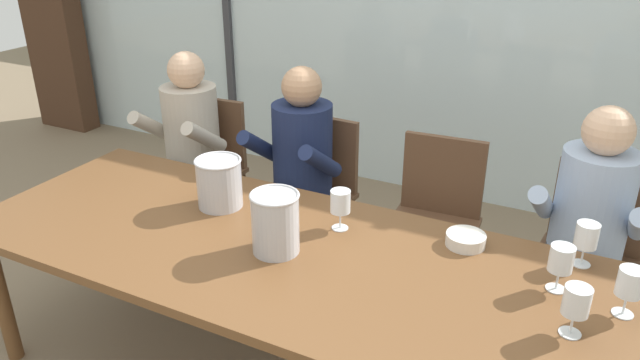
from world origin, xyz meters
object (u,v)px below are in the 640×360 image
Objects in this scene: person_beige_jumper at (184,143)px; wine_glass_near_bucket at (586,237)px; wine_glass_by_left_taster at (630,283)px; chair_left_of_center at (314,185)px; person_pale_blue_shirt at (587,226)px; wine_glass_by_right_taster at (340,203)px; tasting_bowl at (466,240)px; ice_bucket_secondary at (275,222)px; chair_right_of_center at (590,247)px; dining_table at (280,260)px; wine_glass_center_pour at (561,261)px; wine_glass_spare_empty at (576,303)px; person_navy_polo at (294,166)px; ice_bucket_primary at (219,182)px; chair_center at (436,212)px; chair_near_curtain at (207,161)px.

person_beige_jumper is 6.98× the size of wine_glass_near_bucket.
chair_left_of_center is at bearing 153.14° from wine_glass_by_left_taster.
person_pale_blue_shirt is 1.07m from wine_glass_by_right_taster.
tasting_bowl is 0.90× the size of wine_glass_near_bucket.
ice_bucket_secondary reaches higher than wine_glass_near_bucket.
chair_right_of_center is 2.21m from person_beige_jumper.
chair_left_of_center reaches higher than dining_table.
wine_glass_center_pour is 0.24m from wine_glass_spare_empty.
wine_glass_spare_empty is (0.44, -0.39, 0.09)m from tasting_bowl.
person_navy_polo reaches higher than ice_bucket_primary.
chair_center is 5.15× the size of wine_glass_near_bucket.
person_beige_jumper is 2.34m from wine_glass_spare_empty.
dining_table is 11.90× the size of ice_bucket_primary.
person_beige_jumper is at bearing 139.34° from ice_bucket_primary.
wine_glass_by_left_taster is at bearing -21.89° from chair_near_curtain.
person_navy_polo is at bearing -98.42° from chair_left_of_center.
chair_left_of_center and chair_center have the same top height.
dining_table is at bearing 178.14° from wine_glass_spare_empty.
person_navy_polo and person_pale_blue_shirt have the same top height.
ice_bucket_secondary reaches higher than wine_glass_by_left_taster.
chair_left_of_center is (-0.34, 0.94, -0.14)m from dining_table.
chair_left_of_center is 0.80m from person_beige_jumper.
dining_table is 1.10m from wine_glass_spare_empty.
wine_glass_center_pour is at bearing 0.18° from ice_bucket_primary.
wine_glass_center_pour is (-0.09, -0.73, 0.31)m from chair_right_of_center.
person_beige_jumper reaches higher than wine_glass_center_pour.
chair_left_of_center is 3.62× the size of ice_bucket_secondary.
ice_bucket_primary is at bearing -154.71° from person_pale_blue_shirt.
ice_bucket_primary reaches higher than chair_near_curtain.
wine_glass_by_left_taster is 0.22m from wine_glass_center_pour.
wine_glass_by_right_taster is at bearing -40.71° from person_navy_polo.
ice_bucket_primary reaches higher than wine_glass_spare_empty.
chair_right_of_center is at bearing 52.13° from tasting_bowl.
chair_right_of_center is at bearing -5.07° from chair_center.
chair_left_of_center is at bearing 109.21° from ice_bucket_secondary.
ice_bucket_secondary is 1.24m from wine_glass_by_left_taster.
chair_right_of_center and wine_glass_spare_empty have the same top height.
chair_right_of_center reaches higher than dining_table.
person_pale_blue_shirt is 6.98× the size of wine_glass_by_left_taster.
chair_near_curtain is 1.44m from wine_glass_by_right_taster.
wine_glass_by_right_taster is at bearing -168.40° from tasting_bowl.
chair_center and wine_glass_by_left_taster have the same top height.
chair_right_of_center is 5.15× the size of wine_glass_by_left_taster.
wine_glass_spare_empty is (1.42, -0.98, 0.31)m from chair_left_of_center.
wine_glass_near_bucket is (0.71, -0.53, 0.31)m from chair_center.
chair_near_curtain is at bearing 150.42° from wine_glass_by_right_taster.
person_pale_blue_shirt is 0.60m from wine_glass_center_pour.
chair_left_of_center is 0.74× the size of person_pale_blue_shirt.
wine_glass_by_left_taster is 1.00× the size of wine_glass_center_pour.
chair_left_of_center is 5.15× the size of wine_glass_spare_empty.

